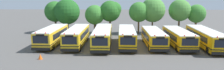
{
  "coord_description": "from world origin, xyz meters",
  "views": [
    {
      "loc": [
        -1.28,
        -30.41,
        7.46
      ],
      "look_at": [
        -2.3,
        0.0,
        1.6
      ],
      "focal_mm": 33.12,
      "sensor_mm": 36.0,
      "label": 1
    }
  ],
  "objects_px": {
    "tree_1": "(67,11)",
    "school_bus_0": "(52,35)",
    "school_bus_4": "(153,37)",
    "tree_5": "(153,10)",
    "school_bus_2": "(103,36)",
    "tree_7": "(196,13)",
    "tree_0": "(56,12)",
    "tree_3": "(111,11)",
    "school_bus_5": "(178,37)",
    "tree_2": "(95,15)",
    "tree_4": "(140,12)",
    "traffic_cone": "(40,56)",
    "school_bus_6": "(205,37)",
    "school_bus_1": "(77,36)",
    "tree_6": "(180,10)",
    "school_bus_3": "(127,36)"
  },
  "relations": [
    {
      "from": "school_bus_2",
      "to": "school_bus_5",
      "type": "relative_size",
      "value": 1.16
    },
    {
      "from": "tree_5",
      "to": "tree_6",
      "type": "relative_size",
      "value": 1.05
    },
    {
      "from": "tree_6",
      "to": "traffic_cone",
      "type": "height_order",
      "value": "tree_6"
    },
    {
      "from": "school_bus_1",
      "to": "school_bus_4",
      "type": "distance_m",
      "value": 11.52
    },
    {
      "from": "school_bus_5",
      "to": "tree_2",
      "type": "xyz_separation_m",
      "value": [
        -13.6,
        9.75,
        2.37
      ]
    },
    {
      "from": "tree_0",
      "to": "tree_2",
      "type": "height_order",
      "value": "tree_0"
    },
    {
      "from": "school_bus_1",
      "to": "school_bus_3",
      "type": "distance_m",
      "value": 7.56
    },
    {
      "from": "school_bus_0",
      "to": "school_bus_5",
      "type": "xyz_separation_m",
      "value": [
        19.02,
        -0.24,
        -0.09
      ]
    },
    {
      "from": "tree_4",
      "to": "tree_1",
      "type": "bearing_deg",
      "value": -178.16
    },
    {
      "from": "tree_0",
      "to": "tree_7",
      "type": "height_order",
      "value": "tree_0"
    },
    {
      "from": "tree_2",
      "to": "tree_5",
      "type": "distance_m",
      "value": 11.51
    },
    {
      "from": "school_bus_0",
      "to": "tree_0",
      "type": "bearing_deg",
      "value": -75.89
    },
    {
      "from": "tree_1",
      "to": "traffic_cone",
      "type": "bearing_deg",
      "value": -86.91
    },
    {
      "from": "school_bus_3",
      "to": "school_bus_5",
      "type": "distance_m",
      "value": 7.64
    },
    {
      "from": "school_bus_5",
      "to": "tree_5",
      "type": "distance_m",
      "value": 11.35
    },
    {
      "from": "school_bus_0",
      "to": "traffic_cone",
      "type": "xyz_separation_m",
      "value": [
        0.87,
        -7.37,
        -1.1
      ]
    },
    {
      "from": "school_bus_6",
      "to": "tree_0",
      "type": "relative_size",
      "value": 1.82
    },
    {
      "from": "tree_2",
      "to": "tree_6",
      "type": "relative_size",
      "value": 0.84
    },
    {
      "from": "school_bus_1",
      "to": "tree_7",
      "type": "bearing_deg",
      "value": -154.07
    },
    {
      "from": "tree_5",
      "to": "school_bus_1",
      "type": "bearing_deg",
      "value": -141.18
    },
    {
      "from": "school_bus_2",
      "to": "tree_7",
      "type": "height_order",
      "value": "tree_7"
    },
    {
      "from": "tree_0",
      "to": "tree_1",
      "type": "xyz_separation_m",
      "value": [
        2.54,
        -1.27,
        0.12
      ]
    },
    {
      "from": "tree_0",
      "to": "tree_7",
      "type": "relative_size",
      "value": 1.1
    },
    {
      "from": "tree_0",
      "to": "tree_3",
      "type": "bearing_deg",
      "value": -3.56
    },
    {
      "from": "school_bus_6",
      "to": "tree_2",
      "type": "xyz_separation_m",
      "value": [
        -17.48,
        9.93,
        2.32
      ]
    },
    {
      "from": "tree_0",
      "to": "tree_5",
      "type": "relative_size",
      "value": 0.9
    },
    {
      "from": "school_bus_0",
      "to": "school_bus_2",
      "type": "distance_m",
      "value": 7.75
    },
    {
      "from": "tree_1",
      "to": "tree_2",
      "type": "distance_m",
      "value": 5.49
    },
    {
      "from": "tree_3",
      "to": "traffic_cone",
      "type": "bearing_deg",
      "value": -114.14
    },
    {
      "from": "school_bus_5",
      "to": "tree_2",
      "type": "relative_size",
      "value": 1.73
    },
    {
      "from": "school_bus_1",
      "to": "tree_1",
      "type": "height_order",
      "value": "tree_1"
    },
    {
      "from": "school_bus_3",
      "to": "tree_7",
      "type": "distance_m",
      "value": 17.97
    },
    {
      "from": "school_bus_0",
      "to": "tree_5",
      "type": "height_order",
      "value": "tree_5"
    },
    {
      "from": "tree_2",
      "to": "traffic_cone",
      "type": "bearing_deg",
      "value": -105.06
    },
    {
      "from": "tree_4",
      "to": "tree_7",
      "type": "xyz_separation_m",
      "value": [
        11.22,
        0.78,
        -0.36
      ]
    },
    {
      "from": "school_bus_2",
      "to": "tree_6",
      "type": "xyz_separation_m",
      "value": [
        14.53,
        11.07,
        3.22
      ]
    },
    {
      "from": "tree_0",
      "to": "tree_1",
      "type": "relative_size",
      "value": 0.93
    },
    {
      "from": "tree_7",
      "to": "tree_1",
      "type": "bearing_deg",
      "value": -177.21
    },
    {
      "from": "school_bus_2",
      "to": "tree_1",
      "type": "bearing_deg",
      "value": -51.68
    },
    {
      "from": "school_bus_2",
      "to": "traffic_cone",
      "type": "relative_size",
      "value": 17.21
    },
    {
      "from": "school_bus_1",
      "to": "tree_1",
      "type": "relative_size",
      "value": 1.5
    },
    {
      "from": "tree_2",
      "to": "traffic_cone",
      "type": "distance_m",
      "value": 17.8
    },
    {
      "from": "school_bus_2",
      "to": "school_bus_4",
      "type": "height_order",
      "value": "school_bus_2"
    },
    {
      "from": "school_bus_2",
      "to": "school_bus_5",
      "type": "distance_m",
      "value": 11.27
    },
    {
      "from": "school_bus_0",
      "to": "school_bus_3",
      "type": "relative_size",
      "value": 0.97
    },
    {
      "from": "school_bus_4",
      "to": "tree_5",
      "type": "height_order",
      "value": "tree_5"
    },
    {
      "from": "tree_1",
      "to": "school_bus_0",
      "type": "bearing_deg",
      "value": -89.83
    },
    {
      "from": "school_bus_1",
      "to": "tree_7",
      "type": "distance_m",
      "value": 24.25
    },
    {
      "from": "tree_5",
      "to": "traffic_cone",
      "type": "bearing_deg",
      "value": -131.97
    },
    {
      "from": "school_bus_3",
      "to": "tree_2",
      "type": "bearing_deg",
      "value": -58.09
    }
  ]
}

